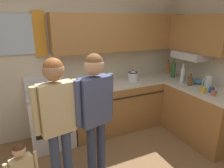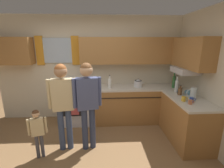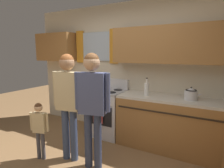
{
  "view_description": "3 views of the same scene",
  "coord_description": "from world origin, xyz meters",
  "px_view_note": "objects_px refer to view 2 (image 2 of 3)",
  "views": [
    {
      "loc": [
        -0.66,
        -1.51,
        1.96
      ],
      "look_at": [
        0.44,
        0.84,
        1.13
      ],
      "focal_mm": 31.9,
      "sensor_mm": 36.0,
      "label": 1
    },
    {
      "loc": [
        0.34,
        -2.2,
        1.96
      ],
      "look_at": [
        0.5,
        0.65,
        1.21
      ],
      "focal_mm": 25.49,
      "sensor_mm": 36.0,
      "label": 2
    },
    {
      "loc": [
        1.46,
        -1.54,
        1.62
      ],
      "look_at": [
        0.16,
        0.85,
        1.17
      ],
      "focal_mm": 29.54,
      "sensor_mm": 36.0,
      "label": 3
    }
  ],
  "objects_px": {
    "bottle_squat_brown": "(180,91)",
    "water_pitcher": "(193,93)",
    "mug_mustard_yellow": "(184,99)",
    "bottle_wine_green": "(174,82)",
    "adult_in_plaid": "(87,97)",
    "stove_oven": "(77,104)",
    "stovetop_kettle": "(138,83)",
    "mug_cobalt_blue": "(192,100)",
    "small_child": "(38,128)",
    "bottle_oil_amber": "(173,81)",
    "mixing_bowl": "(189,92)",
    "bottle_tall_clear": "(177,86)",
    "adult_holding_child": "(63,98)",
    "bottle_milk_white": "(110,83)",
    "cup_terracotta": "(190,102)"
  },
  "relations": [
    {
      "from": "bottle_squat_brown",
      "to": "mixing_bowl",
      "type": "height_order",
      "value": "bottle_squat_brown"
    },
    {
      "from": "stovetop_kettle",
      "to": "mug_cobalt_blue",
      "type": "bearing_deg",
      "value": -54.67
    },
    {
      "from": "bottle_wine_green",
      "to": "mug_cobalt_blue",
      "type": "xyz_separation_m",
      "value": [
        -0.07,
        -0.94,
        -0.11
      ]
    },
    {
      "from": "mug_mustard_yellow",
      "to": "bottle_wine_green",
      "type": "bearing_deg",
      "value": 77.68
    },
    {
      "from": "bottle_squat_brown",
      "to": "adult_in_plaid",
      "type": "relative_size",
      "value": 0.13
    },
    {
      "from": "bottle_oil_amber",
      "to": "adult_in_plaid",
      "type": "relative_size",
      "value": 0.18
    },
    {
      "from": "bottle_squat_brown",
      "to": "bottle_wine_green",
      "type": "height_order",
      "value": "bottle_wine_green"
    },
    {
      "from": "bottle_squat_brown",
      "to": "bottle_tall_clear",
      "type": "height_order",
      "value": "bottle_tall_clear"
    },
    {
      "from": "stovetop_kettle",
      "to": "bottle_oil_amber",
      "type": "bearing_deg",
      "value": 8.73
    },
    {
      "from": "bottle_tall_clear",
      "to": "mug_cobalt_blue",
      "type": "xyz_separation_m",
      "value": [
        0.02,
        -0.61,
        -0.1
      ]
    },
    {
      "from": "stovetop_kettle",
      "to": "water_pitcher",
      "type": "relative_size",
      "value": 1.24
    },
    {
      "from": "stovetop_kettle",
      "to": "adult_in_plaid",
      "type": "distance_m",
      "value": 1.56
    },
    {
      "from": "stove_oven",
      "to": "bottle_squat_brown",
      "type": "height_order",
      "value": "bottle_squat_brown"
    },
    {
      "from": "mixing_bowl",
      "to": "adult_holding_child",
      "type": "distance_m",
      "value": 2.54
    },
    {
      "from": "mug_cobalt_blue",
      "to": "adult_in_plaid",
      "type": "relative_size",
      "value": 0.07
    },
    {
      "from": "stove_oven",
      "to": "small_child",
      "type": "distance_m",
      "value": 1.37
    },
    {
      "from": "adult_in_plaid",
      "to": "mug_mustard_yellow",
      "type": "bearing_deg",
      "value": 0.92
    },
    {
      "from": "stove_oven",
      "to": "bottle_squat_brown",
      "type": "distance_m",
      "value": 2.41
    },
    {
      "from": "mug_cobalt_blue",
      "to": "adult_in_plaid",
      "type": "bearing_deg",
      "value": 179.61
    },
    {
      "from": "stove_oven",
      "to": "mixing_bowl",
      "type": "bearing_deg",
      "value": -15.2
    },
    {
      "from": "adult_holding_child",
      "to": "bottle_squat_brown",
      "type": "bearing_deg",
      "value": 9.68
    },
    {
      "from": "mixing_bowl",
      "to": "adult_in_plaid",
      "type": "distance_m",
      "value": 2.11
    },
    {
      "from": "water_pitcher",
      "to": "adult_in_plaid",
      "type": "bearing_deg",
      "value": -175.56
    },
    {
      "from": "mixing_bowl",
      "to": "stove_oven",
      "type": "bearing_deg",
      "value": 164.8
    },
    {
      "from": "bottle_wine_green",
      "to": "adult_holding_child",
      "type": "distance_m",
      "value": 2.57
    },
    {
      "from": "bottle_wine_green",
      "to": "small_child",
      "type": "height_order",
      "value": "bottle_wine_green"
    },
    {
      "from": "bottle_tall_clear",
      "to": "small_child",
      "type": "bearing_deg",
      "value": -163.41
    },
    {
      "from": "water_pitcher",
      "to": "bottle_squat_brown",
      "type": "bearing_deg",
      "value": 119.64
    },
    {
      "from": "stove_oven",
      "to": "small_child",
      "type": "relative_size",
      "value": 1.23
    },
    {
      "from": "bottle_oil_amber",
      "to": "bottle_wine_green",
      "type": "xyz_separation_m",
      "value": [
        -0.12,
        -0.28,
        0.04
      ]
    },
    {
      "from": "stovetop_kettle",
      "to": "water_pitcher",
      "type": "distance_m",
      "value": 1.26
    },
    {
      "from": "bottle_tall_clear",
      "to": "mug_mustard_yellow",
      "type": "relative_size",
      "value": 3.05
    },
    {
      "from": "bottle_wine_green",
      "to": "water_pitcher",
      "type": "xyz_separation_m",
      "value": [
        0.04,
        -0.77,
        -0.04
      ]
    },
    {
      "from": "bottle_milk_white",
      "to": "adult_holding_child",
      "type": "distance_m",
      "value": 1.32
    },
    {
      "from": "bottle_milk_white",
      "to": "adult_holding_child",
      "type": "height_order",
      "value": "adult_holding_child"
    },
    {
      "from": "small_child",
      "to": "bottle_wine_green",
      "type": "bearing_deg",
      "value": 22.1
    },
    {
      "from": "stove_oven",
      "to": "stovetop_kettle",
      "type": "bearing_deg",
      "value": -0.35
    },
    {
      "from": "bottle_milk_white",
      "to": "bottle_tall_clear",
      "type": "xyz_separation_m",
      "value": [
        1.45,
        -0.41,
        0.02
      ]
    },
    {
      "from": "mug_mustard_yellow",
      "to": "small_child",
      "type": "distance_m",
      "value": 2.64
    },
    {
      "from": "bottle_wine_green",
      "to": "mug_cobalt_blue",
      "type": "relative_size",
      "value": 3.43
    },
    {
      "from": "cup_terracotta",
      "to": "mixing_bowl",
      "type": "xyz_separation_m",
      "value": [
        0.26,
        0.53,
        0.01
      ]
    },
    {
      "from": "bottle_squat_brown",
      "to": "water_pitcher",
      "type": "height_order",
      "value": "water_pitcher"
    },
    {
      "from": "adult_holding_child",
      "to": "bottle_milk_white",
      "type": "bearing_deg",
      "value": 49.21
    },
    {
      "from": "stove_oven",
      "to": "small_child",
      "type": "height_order",
      "value": "stove_oven"
    },
    {
      "from": "bottle_oil_amber",
      "to": "mixing_bowl",
      "type": "bearing_deg",
      "value": -90.84
    },
    {
      "from": "water_pitcher",
      "to": "stove_oven",
      "type": "bearing_deg",
      "value": 159.0
    },
    {
      "from": "bottle_milk_white",
      "to": "cup_terracotta",
      "type": "distance_m",
      "value": 1.78
    },
    {
      "from": "bottle_squat_brown",
      "to": "small_child",
      "type": "xyz_separation_m",
      "value": [
        -2.7,
        -0.61,
        -0.42
      ]
    },
    {
      "from": "small_child",
      "to": "bottle_squat_brown",
      "type": "bearing_deg",
      "value": 12.64
    },
    {
      "from": "adult_in_plaid",
      "to": "small_child",
      "type": "bearing_deg",
      "value": -165.64
    }
  ]
}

